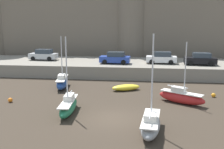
# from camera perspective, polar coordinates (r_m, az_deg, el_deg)

# --- Properties ---
(ground_plane) EXTENTS (160.00, 160.00, 0.00)m
(ground_plane) POSITION_cam_1_polar(r_m,az_deg,el_deg) (20.54, 0.24, -9.51)
(ground_plane) COLOR #382D23
(quay_road) EXTENTS (62.84, 10.00, 1.68)m
(quay_road) POSITION_cam_1_polar(r_m,az_deg,el_deg) (37.99, 3.39, 1.55)
(quay_road) COLOR gray
(quay_road) RESTS_ON ground
(castle) EXTENTS (56.76, 5.92, 20.91)m
(castle) POSITION_cam_1_polar(r_m,az_deg,el_deg) (46.81, 4.20, 11.83)
(castle) COLOR #706354
(castle) RESTS_ON ground
(sailboat_foreground_centre) EXTENTS (4.28, 3.17, 5.61)m
(sailboat_foreground_centre) POSITION_cam_1_polar(r_m,az_deg,el_deg) (24.77, 14.83, -4.70)
(sailboat_foreground_centre) COLOR red
(sailboat_foreground_centre) RESTS_ON ground
(sailboat_midflat_left) EXTENTS (1.87, 4.70, 5.78)m
(sailboat_midflat_left) POSITION_cam_1_polar(r_m,az_deg,el_deg) (29.95, -10.78, -1.63)
(sailboat_midflat_left) COLOR #234793
(sailboat_midflat_left) RESTS_ON ground
(sailboat_near_channel_left) EXTENTS (1.70, 4.53, 6.59)m
(sailboat_near_channel_left) POSITION_cam_1_polar(r_m,az_deg,el_deg) (18.01, 8.41, -10.58)
(sailboat_near_channel_left) COLOR gray
(sailboat_near_channel_left) RESTS_ON ground
(sailboat_midflat_right) EXTENTS (1.37, 4.71, 6.23)m
(sailboat_midflat_right) POSITION_cam_1_polar(r_m,az_deg,el_deg) (21.75, -9.45, -6.70)
(sailboat_midflat_right) COLOR #1E6B47
(sailboat_midflat_right) RESTS_ON ground
(rowboat_near_channel_right) EXTENTS (3.33, 2.27, 0.66)m
(rowboat_near_channel_right) POSITION_cam_1_polar(r_m,az_deg,el_deg) (28.48, 3.05, -2.81)
(rowboat_near_channel_right) COLOR yellow
(rowboat_near_channel_right) RESTS_ON ground
(mooring_buoy_near_channel) EXTENTS (0.42, 0.42, 0.42)m
(mooring_buoy_near_channel) POSITION_cam_1_polar(r_m,az_deg,el_deg) (26.14, -21.27, -5.20)
(mooring_buoy_near_channel) COLOR orange
(mooring_buoy_near_channel) RESTS_ON ground
(mooring_buoy_off_centre) EXTENTS (0.42, 0.42, 0.42)m
(mooring_buoy_off_centre) POSITION_cam_1_polar(r_m,az_deg,el_deg) (27.86, 21.22, -4.21)
(mooring_buoy_off_centre) COLOR orange
(mooring_buoy_off_centre) RESTS_ON ground
(car_quay_centre_west) EXTENTS (4.17, 2.02, 1.62)m
(car_quay_centre_west) POSITION_cam_1_polar(r_m,az_deg,el_deg) (35.99, 0.70, 3.62)
(car_quay_centre_west) COLOR #263F99
(car_quay_centre_west) RESTS_ON quay_road
(car_quay_east) EXTENTS (4.17, 2.02, 1.62)m
(car_quay_east) POSITION_cam_1_polar(r_m,az_deg,el_deg) (36.78, 18.69, 3.19)
(car_quay_east) COLOR black
(car_quay_east) RESTS_ON quay_road
(car_quay_west) EXTENTS (4.17, 2.02, 1.62)m
(car_quay_west) POSITION_cam_1_polar(r_m,az_deg,el_deg) (40.71, -14.67, 4.16)
(car_quay_west) COLOR #B2B5B7
(car_quay_west) RESTS_ON quay_road
(car_quay_centre_east) EXTENTS (4.17, 2.02, 1.62)m
(car_quay_centre_east) POSITION_cam_1_polar(r_m,az_deg,el_deg) (36.71, 10.75, 3.58)
(car_quay_centre_east) COLOR silver
(car_quay_centre_east) RESTS_ON quay_road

